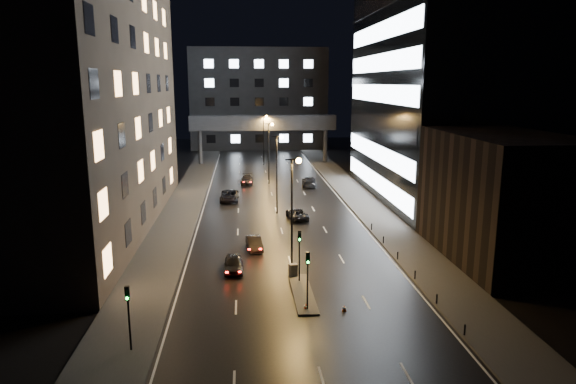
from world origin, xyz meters
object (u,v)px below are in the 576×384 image
car_toward_b (309,181)px  car_toward_a (297,214)px  car_away_a (234,264)px  car_away_b (254,243)px  car_away_d (247,180)px  utility_cabinet (293,270)px  car_away_c (229,196)px

car_toward_b → car_toward_a: bearing=84.9°
car_away_a → car_toward_b: size_ratio=0.75×
car_away_b → car_away_d: (-0.36, 34.42, 0.05)m
car_away_a → car_away_d: car_away_d is taller
car_away_b → car_toward_a: size_ratio=0.86×
car_away_b → car_toward_b: bearing=67.0°
car_away_d → car_toward_b: (10.03, -2.66, 0.09)m
car_away_a → car_toward_b: (11.67, 37.77, 0.09)m
car_toward_b → car_away_a: bearing=79.1°
car_toward_a → car_away_b: bearing=56.8°
car_away_a → car_away_b: size_ratio=1.04×
car_away_b → utility_cabinet: bearing=-74.2°
car_away_d → car_away_c: bearing=-100.1°
car_away_d → car_toward_a: car_away_d is taller
car_away_a → utility_cabinet: bearing=-20.7°
car_away_a → utility_cabinet: (5.17, -1.89, -0.02)m
car_away_d → car_toward_a: (5.92, -22.97, -0.06)m
car_away_b → car_away_c: size_ratio=0.73×
car_toward_a → car_toward_b: size_ratio=0.84×
car_away_d → utility_cabinet: 42.48m
car_toward_a → car_toward_b: bearing=-108.8°
car_away_d → car_away_b: bearing=-87.5°
car_away_b → car_away_a: bearing=-114.4°
car_away_a → car_away_b: bearing=71.1°
utility_cabinet → car_toward_a: bearing=64.1°
car_away_c → car_toward_a: size_ratio=1.18×
car_toward_b → car_away_c: bearing=43.9°
car_away_d → car_toward_a: size_ratio=1.05×
car_away_c → car_away_b: bearing=-80.4°
car_away_b → car_away_d: bearing=84.5°
car_away_c → utility_cabinet: bearing=-76.5°
car_away_c → utility_cabinet: (6.19, -29.91, -0.08)m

